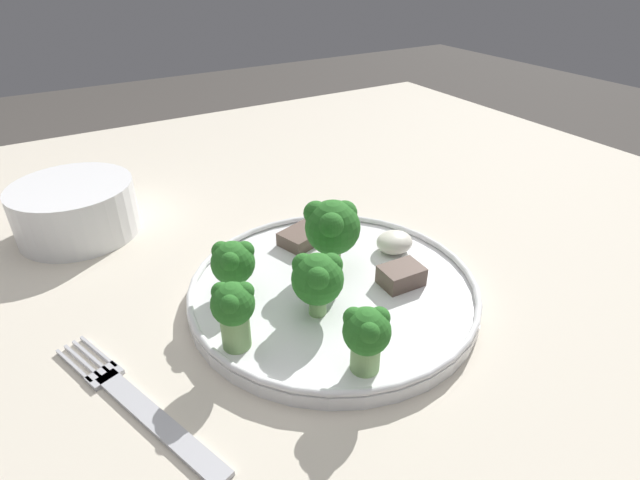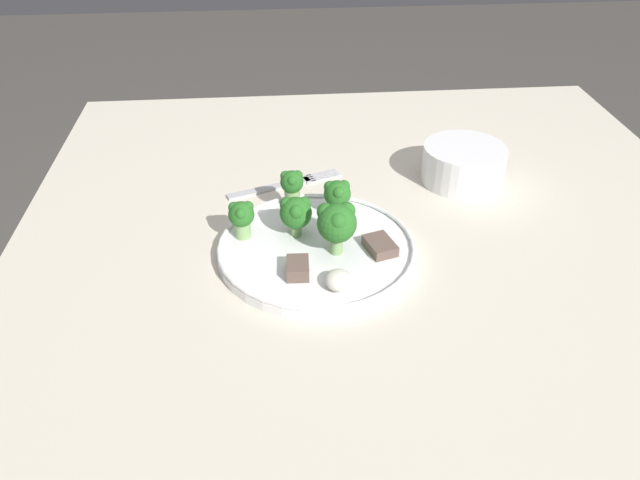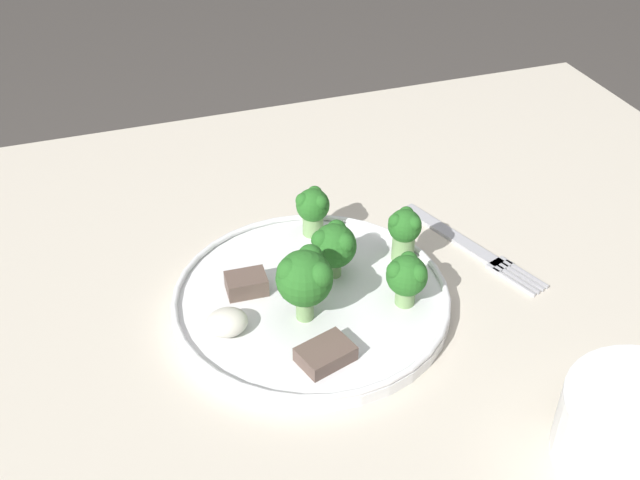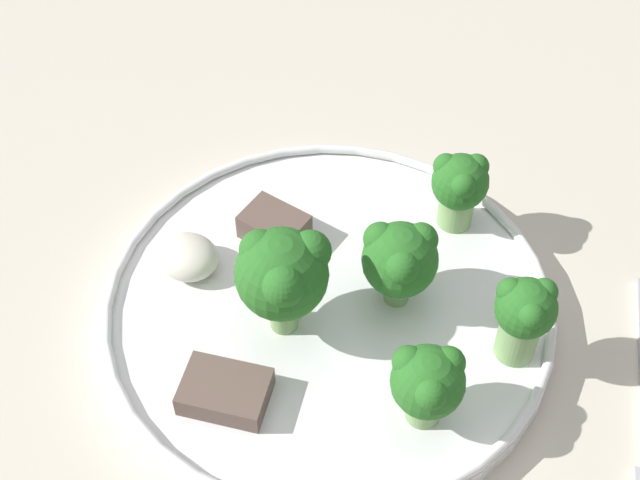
{
  "view_description": "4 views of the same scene",
  "coord_description": "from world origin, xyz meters",
  "views": [
    {
      "loc": [
        -0.21,
        -0.41,
        0.99
      ],
      "look_at": [
        -0.01,
        -0.07,
        0.76
      ],
      "focal_mm": 28.0,
      "sensor_mm": 36.0,
      "label": 1
    },
    {
      "loc": [
        0.66,
        -0.15,
        1.2
      ],
      "look_at": [
        0.0,
        -0.09,
        0.75
      ],
      "focal_mm": 35.0,
      "sensor_mm": 36.0,
      "label": 2
    },
    {
      "loc": [
        0.15,
        0.42,
        1.19
      ],
      "look_at": [
        -0.03,
        -0.12,
        0.77
      ],
      "focal_mm": 42.0,
      "sensor_mm": 36.0,
      "label": 3
    },
    {
      "loc": [
        -0.17,
        0.17,
        1.14
      ],
      "look_at": [
        0.0,
        -0.11,
        0.76
      ],
      "focal_mm": 50.0,
      "sensor_mm": 36.0,
      "label": 4
    }
  ],
  "objects": [
    {
      "name": "meat_slice_front_slice",
      "position": [
        0.04,
        -0.12,
        0.73
      ],
      "size": [
        0.04,
        0.03,
        0.02
      ],
      "color": "brown",
      "rests_on": "dinner_plate"
    },
    {
      "name": "fork",
      "position": [
        -0.2,
        -0.13,
        0.71
      ],
      "size": [
        0.08,
        0.18,
        0.0
      ],
      "color": "#B2B2B7",
      "rests_on": "table"
    },
    {
      "name": "broccoli_floret_near_rim_left",
      "position": [
        -0.05,
        -0.12,
        0.76
      ],
      "size": [
        0.04,
        0.04,
        0.06
      ],
      "color": "#7FA866",
      "rests_on": "dinner_plate"
    },
    {
      "name": "broccoli_floret_center_left",
      "position": [
        -0.09,
        -0.06,
        0.76
      ],
      "size": [
        0.04,
        0.04,
        0.05
      ],
      "color": "#7FA866",
      "rests_on": "dinner_plate"
    },
    {
      "name": "broccoli_floret_front_left",
      "position": [
        -0.12,
        -0.12,
        0.76
      ],
      "size": [
        0.03,
        0.03,
        0.06
      ],
      "color": "#7FA866",
      "rests_on": "dinner_plate"
    },
    {
      "name": "table",
      "position": [
        0.0,
        0.0,
        0.62
      ],
      "size": [
        1.16,
        1.03,
        0.71
      ],
      "color": "beige",
      "rests_on": "ground_plane"
    },
    {
      "name": "meat_slice_middle_slice",
      "position": [
        -0.0,
        -0.01,
        0.73
      ],
      "size": [
        0.05,
        0.04,
        0.01
      ],
      "color": "brown",
      "rests_on": "dinner_plate"
    },
    {
      "name": "broccoli_floret_back_left",
      "position": [
        -0.05,
        -0.19,
        0.76
      ],
      "size": [
        0.04,
        0.04,
        0.05
      ],
      "color": "#7FA866",
      "rests_on": "dinner_plate"
    },
    {
      "name": "broccoli_floret_center_back",
      "position": [
        -0.0,
        -0.07,
        0.77
      ],
      "size": [
        0.05,
        0.05,
        0.07
      ],
      "color": "#7FA866",
      "rests_on": "dinner_plate"
    },
    {
      "name": "dinner_plate",
      "position": [
        -0.01,
        -0.1,
        0.72
      ],
      "size": [
        0.26,
        0.26,
        0.02
      ],
      "color": "white",
      "rests_on": "table"
    },
    {
      "name": "sauce_dollop",
      "position": [
        0.07,
        -0.07,
        0.73
      ],
      "size": [
        0.04,
        0.03,
        0.02
      ],
      "color": "silver",
      "rests_on": "dinner_plate"
    }
  ]
}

